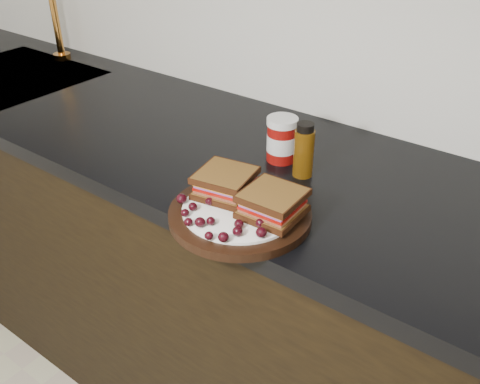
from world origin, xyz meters
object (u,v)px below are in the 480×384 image
object	(u,v)px
sandwich_left	(225,183)
condiment_jar	(282,139)
oil_bottle	(304,150)
plate	(240,214)

from	to	relation	value
sandwich_left	condiment_jar	distance (m)	0.23
sandwich_left	oil_bottle	size ratio (longest dim) A/B	0.87
plate	sandwich_left	distance (m)	0.07
plate	sandwich_left	world-z (taller)	sandwich_left
plate	oil_bottle	xyz separation A→B (m)	(0.01, 0.22, 0.05)
plate	sandwich_left	xyz separation A→B (m)	(-0.06, 0.02, 0.04)
sandwich_left	condiment_jar	xyz separation A→B (m)	(-0.01, 0.23, 0.00)
condiment_jar	sandwich_left	bearing A→B (deg)	-86.55
sandwich_left	oil_bottle	xyz separation A→B (m)	(0.06, 0.20, 0.01)
sandwich_left	oil_bottle	distance (m)	0.21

